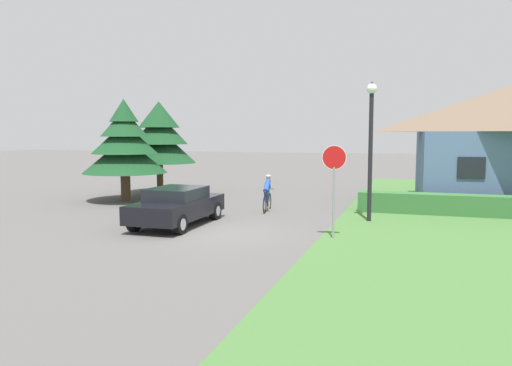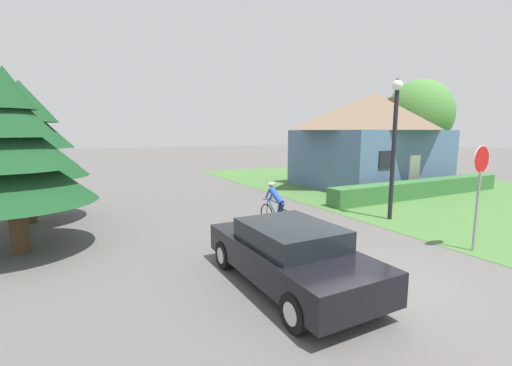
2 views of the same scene
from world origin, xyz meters
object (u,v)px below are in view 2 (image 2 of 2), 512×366
Objects in this scene: stop_sign at (480,177)px; conifer_tall_far at (24,137)px; street_lamp at (395,132)px; cyclist at (276,206)px; cottage_house at (372,138)px; conifer_tall_near at (11,152)px; sedan_left_lane at (289,254)px; deciduous_tree_right at (419,114)px.

conifer_tall_far is (-11.13, 9.25, 1.02)m from stop_sign.
street_lamp is 1.03× the size of conifer_tall_far.
stop_sign reaches higher than cyclist.
conifer_tall_near is at bearing -168.60° from cottage_house.
conifer_tall_far reaches higher than cyclist.
conifer_tall_near reaches higher than sedan_left_lane.
deciduous_tree_right is at bearing 14.40° from conifer_tall_near.
cyclist is 0.36× the size of conifer_tall_near.
conifer_tall_near is 3.59m from conifer_tall_far.
cottage_house is at bearing -67.39° from cyclist.
deciduous_tree_right is at bearing 6.21° from conifer_tall_far.
stop_sign is at bearing -27.21° from conifer_tall_near.
stop_sign is (5.69, -0.58, 1.38)m from sedan_left_lane.
sedan_left_lane is at bearing -145.29° from cottage_house.
cyclist is at bearing -31.09° from conifer_tall_far.
sedan_left_lane is 10.51m from conifer_tall_far.
stop_sign is at bearing -39.74° from conifer_tall_far.
street_lamp is at bearing -110.79° from cyclist.
cottage_house is 6.66m from deciduous_tree_right.
conifer_tall_near is at bearing -165.60° from deciduous_tree_right.
deciduous_tree_right is (24.24, 2.64, 1.46)m from conifer_tall_far.
cyclist is 7.83m from conifer_tall_near.
conifer_tall_far is (-11.91, 5.72, -0.16)m from street_lamp.
sedan_left_lane is at bearing -57.90° from conifer_tall_far.
cottage_house is at bearing 48.29° from street_lamp.
street_lamp is 13.21m from conifer_tall_far.
conifer_tall_near is at bearing 76.46° from cyclist.
cottage_house is 2.18× the size of sedan_left_lane.
street_lamp reaches higher than cyclist.
street_lamp reaches higher than conifer_tall_near.
conifer_tall_far is at bearing -42.23° from stop_sign.
conifer_tall_far is at bearing 91.20° from conifer_tall_near.
deciduous_tree_right reaches higher than cyclist.
stop_sign is (3.55, -4.68, 1.34)m from cyclist.
deciduous_tree_right reaches higher than conifer_tall_near.
conifer_tall_far is (-5.44, 8.67, 2.41)m from sedan_left_lane.
conifer_tall_far is (-7.58, 4.57, 2.36)m from cyclist.
conifer_tall_near is (-5.36, 5.10, 2.04)m from sedan_left_lane.
deciduous_tree_right reaches higher than street_lamp.
deciduous_tree_right is at bearing -140.30° from stop_sign.
conifer_tall_far is at bearing 154.36° from street_lamp.
conifer_tall_near is at bearing 46.34° from sedan_left_lane.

